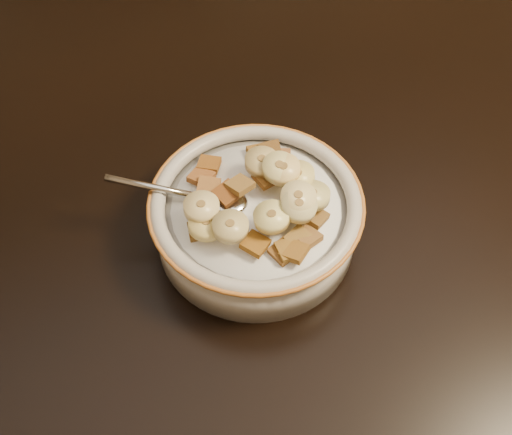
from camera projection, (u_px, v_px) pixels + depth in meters
name	position (u px, v px, depth m)	size (l,w,h in m)	color
floor	(338.00, 402.00, 1.34)	(4.00, 4.50, 0.10)	#422816
table	(410.00, 143.00, 0.71)	(1.40, 0.90, 0.04)	black
cereal_bowl	(256.00, 223.00, 0.59)	(0.19, 0.19, 0.04)	#BDB4A9
milk	(256.00, 208.00, 0.58)	(0.15, 0.15, 0.00)	white
spoon	(223.00, 202.00, 0.58)	(0.03, 0.04, 0.01)	#AEAEAE
cereal_square_0	(299.00, 239.00, 0.55)	(0.02, 0.02, 0.01)	olive
cereal_square_1	(268.00, 221.00, 0.55)	(0.02, 0.02, 0.01)	brown
cereal_square_2	(209.00, 188.00, 0.58)	(0.02, 0.02, 0.01)	#8E5F27
cereal_square_3	(280.00, 158.00, 0.60)	(0.02, 0.02, 0.01)	brown
cereal_square_4	(307.00, 237.00, 0.55)	(0.02, 0.02, 0.01)	brown
cereal_square_5	(315.00, 217.00, 0.56)	(0.02, 0.02, 0.01)	brown
cereal_square_6	(227.00, 193.00, 0.56)	(0.02, 0.02, 0.01)	brown
cereal_square_7	(201.00, 177.00, 0.59)	(0.02, 0.02, 0.01)	brown
cereal_square_8	(270.00, 151.00, 0.61)	(0.02, 0.02, 0.01)	brown
cereal_square_9	(209.00, 164.00, 0.60)	(0.02, 0.02, 0.01)	brown
cereal_square_10	(294.00, 251.00, 0.54)	(0.02, 0.02, 0.01)	brown
cereal_square_11	(285.00, 168.00, 0.59)	(0.02, 0.02, 0.01)	brown
cereal_square_12	(266.00, 177.00, 0.58)	(0.02, 0.02, 0.01)	#924F1E
cereal_square_13	(200.00, 230.00, 0.55)	(0.02, 0.02, 0.01)	brown
cereal_square_14	(259.00, 153.00, 0.61)	(0.02, 0.02, 0.01)	brown
cereal_square_15	(255.00, 244.00, 0.54)	(0.02, 0.02, 0.01)	brown
cereal_square_16	(223.00, 223.00, 0.55)	(0.02, 0.02, 0.01)	brown
cereal_square_17	(240.00, 185.00, 0.56)	(0.02, 0.02, 0.01)	brown
cereal_square_18	(284.00, 251.00, 0.54)	(0.02, 0.02, 0.01)	brown
cereal_square_19	(289.00, 250.00, 0.54)	(0.02, 0.02, 0.01)	brown
banana_slice_0	(262.00, 162.00, 0.58)	(0.03, 0.03, 0.01)	#D4BA84
banana_slice_1	(283.00, 170.00, 0.57)	(0.03, 0.03, 0.01)	#F2D287
banana_slice_2	(298.00, 198.00, 0.55)	(0.03, 0.03, 0.01)	beige
banana_slice_3	(206.00, 225.00, 0.54)	(0.03, 0.03, 0.01)	#D7CE73
banana_slice_4	(312.00, 196.00, 0.56)	(0.03, 0.03, 0.01)	tan
banana_slice_5	(201.00, 207.00, 0.55)	(0.03, 0.03, 0.01)	beige
banana_slice_6	(272.00, 217.00, 0.54)	(0.03, 0.03, 0.01)	#FEED9B
banana_slice_7	(279.00, 168.00, 0.57)	(0.03, 0.03, 0.01)	#FFF3AB
banana_slice_8	(299.00, 206.00, 0.54)	(0.03, 0.03, 0.01)	#CBBF86
banana_slice_9	(297.00, 176.00, 0.57)	(0.03, 0.03, 0.01)	#F7E885
banana_slice_10	(230.00, 227.00, 0.53)	(0.03, 0.03, 0.01)	tan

